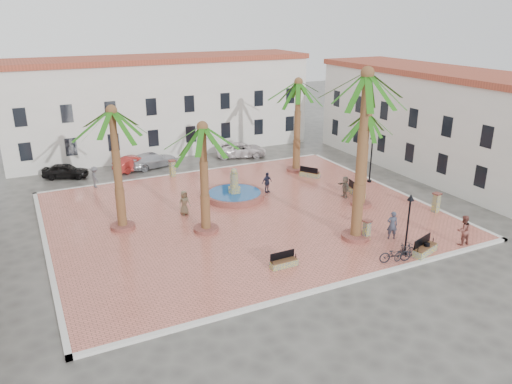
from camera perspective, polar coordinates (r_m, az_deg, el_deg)
ground at (r=35.35m, az=-1.46°, el=-2.68°), size 120.00×120.00×0.00m
plaza at (r=35.32m, az=-1.46°, el=-2.57°), size 26.00×22.00×0.15m
kerb_n at (r=44.97m, az=-7.33°, el=2.26°), size 26.30×0.30×0.16m
kerb_s at (r=26.74m, az=8.62°, el=-10.63°), size 26.30×0.30×0.16m
kerb_e at (r=42.06m, az=14.85°, el=0.49°), size 0.30×22.30×0.16m
kerb_w at (r=32.63m, az=-22.81°, el=-6.19°), size 0.30×22.30×0.16m
building_north at (r=52.27m, az=-10.84°, el=9.83°), size 30.40×7.40×9.50m
building_east at (r=47.03m, az=20.31°, el=7.56°), size 7.40×26.40×9.00m
fountain at (r=38.14m, az=-2.49°, el=-0.21°), size 4.60×4.60×2.38m
palm_nw at (r=32.04m, az=-16.04°, el=7.41°), size 5.19×5.19×8.14m
palm_sw at (r=30.77m, az=-6.10°, el=5.88°), size 5.26×5.26×7.23m
palm_s at (r=29.53m, az=12.48°, el=11.12°), size 5.82×5.82×10.59m
palm_e at (r=35.90m, az=12.56°, el=7.46°), size 4.89×4.89×7.12m
palm_ne at (r=43.42m, az=4.84°, el=11.24°), size 5.54×5.54×8.24m
bench_s at (r=28.11m, az=3.19°, el=-8.07°), size 1.63×0.52×0.85m
bench_se at (r=31.09m, az=18.73°, el=-6.22°), size 2.01×1.15×1.01m
bench_e at (r=39.48m, az=11.39°, el=0.07°), size 1.02×2.09×1.06m
bench_ne at (r=43.28m, az=6.16°, el=2.07°), size 1.42×1.75×0.93m
lamppost_s at (r=29.82m, az=17.08°, el=-2.42°), size 0.41×0.41×3.75m
lamppost_e at (r=42.09m, az=13.09°, el=4.70°), size 0.44×0.44×4.09m
bollard_se at (r=31.83m, az=12.54°, el=-4.22°), size 0.53×0.53×1.29m
bollard_n at (r=43.63m, az=-9.54°, el=2.73°), size 0.62×0.62×1.46m
bollard_e at (r=37.52m, az=19.90°, el=-1.10°), size 0.59×0.59×1.43m
litter_bin at (r=31.12m, az=18.90°, el=-6.11°), size 0.35×0.35×0.67m
cyclist_a at (r=32.24m, az=15.30°, el=-3.67°), size 0.79×0.68×1.83m
bicycle_a at (r=29.53m, az=15.62°, el=-6.83°), size 2.01×1.11×1.00m
cyclist_b at (r=32.84m, az=22.60°, el=-4.03°), size 0.97×0.79×1.90m
bicycle_b at (r=29.96m, az=16.62°, el=-6.53°), size 1.72×0.69×1.00m
pedestrian_fountain_a at (r=35.16m, az=-8.20°, el=-1.22°), size 0.95×0.72×1.75m
pedestrian_fountain_b at (r=39.15m, az=1.26°, el=1.11°), size 1.03×0.61×1.64m
pedestrian_north at (r=42.34m, az=-17.94°, el=1.64°), size 0.81×1.21×1.73m
pedestrian_east at (r=38.70m, az=10.13°, el=0.59°), size 0.67×1.59×1.66m
car_black at (r=46.14m, az=-20.94°, el=2.27°), size 4.09×2.86×1.29m
car_red at (r=46.61m, az=-13.59°, el=3.24°), size 4.28×2.56×1.33m
car_silver at (r=47.17m, az=-11.73°, el=3.61°), size 5.08×3.13×1.38m
car_white at (r=49.66m, az=-1.73°, el=4.85°), size 5.49×3.76×1.39m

